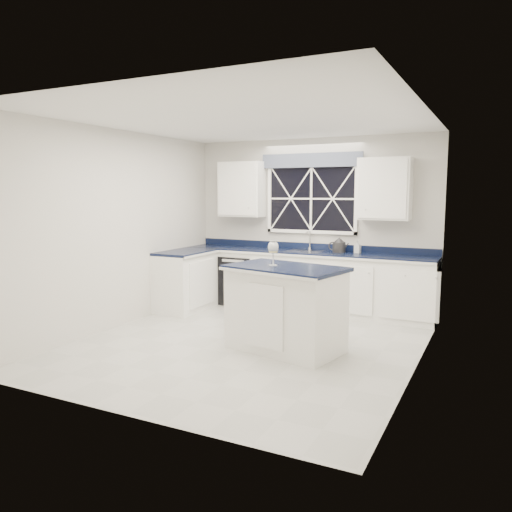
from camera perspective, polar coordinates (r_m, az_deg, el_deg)
The scene contains 13 objects.
ground at distance 6.26m, azimuth -0.91°, elevation -9.92°, with size 4.50×4.50×0.00m, color #B3B3AE.
back_wall at distance 8.06m, azimuth 6.41°, elevation 3.68°, with size 4.00×0.10×2.70m, color silver.
base_cabinets at distance 7.86m, azimuth 2.88°, elevation -2.99°, with size 3.99×1.60×0.90m.
countertop at distance 7.82m, azimuth 5.61°, elevation 0.41°, with size 3.98×0.64×0.04m, color black.
dishwasher at distance 8.34m, azimuth -1.52°, elevation -2.66°, with size 0.60×0.58×0.82m, color black.
window at distance 8.00m, azimuth 6.34°, elevation 7.09°, with size 1.65×0.09×1.26m.
upper_cabinets at distance 7.89m, azimuth 6.04°, elevation 7.60°, with size 3.10×0.34×0.90m.
faucet at distance 7.98m, azimuth 6.12°, elevation 1.84°, with size 0.05×0.20×0.30m.
island at distance 5.89m, azimuth 3.39°, elevation -5.96°, with size 1.48×1.07×1.00m.
rug at distance 7.45m, azimuth 3.64°, elevation -7.03°, with size 1.44×0.97×0.02m.
kettle at distance 7.70m, azimuth 9.45°, elevation 1.18°, with size 0.33×0.20×0.23m.
wine_glass at distance 5.83m, azimuth 1.98°, elevation 0.89°, with size 0.12×0.12×0.30m.
soap_bottle at distance 7.67m, azimuth 11.54°, elevation 1.02°, with size 0.08×0.09×0.19m, color silver.
Camera 1 is at (2.73, -5.32, 1.85)m, focal length 35.00 mm.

